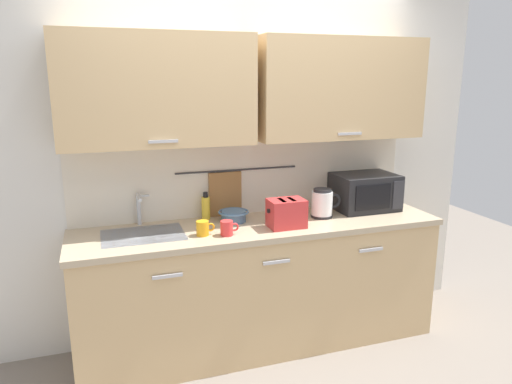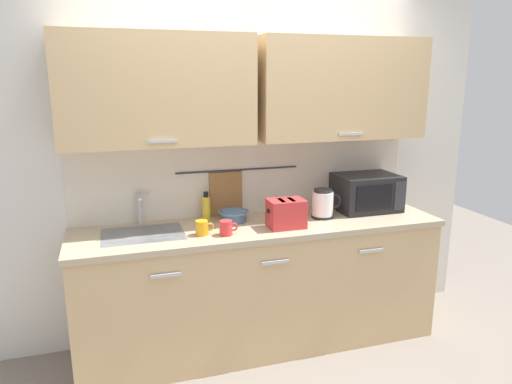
% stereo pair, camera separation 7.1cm
% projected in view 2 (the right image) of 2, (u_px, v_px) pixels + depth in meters
% --- Properties ---
extents(ground, '(8.00, 8.00, 0.00)m').
position_uv_depth(ground, '(274.00, 365.00, 3.18)').
color(ground, slate).
extents(counter_unit, '(2.53, 0.64, 0.90)m').
position_uv_depth(counter_unit, '(259.00, 284.00, 3.35)').
color(counter_unit, tan).
rests_on(counter_unit, ground).
extents(back_wall_assembly, '(3.70, 0.41, 2.50)m').
position_uv_depth(back_wall_assembly, '(250.00, 130.00, 3.32)').
color(back_wall_assembly, silver).
rests_on(back_wall_assembly, ground).
extents(sink_faucet, '(0.09, 0.17, 0.22)m').
position_uv_depth(sink_faucet, '(140.00, 204.00, 3.20)').
color(sink_faucet, '#B2B5BA').
rests_on(sink_faucet, counter_unit).
extents(microwave, '(0.46, 0.35, 0.27)m').
position_uv_depth(microwave, '(366.00, 192.00, 3.57)').
color(microwave, black).
rests_on(microwave, counter_unit).
extents(electric_kettle, '(0.23, 0.16, 0.21)m').
position_uv_depth(electric_kettle, '(323.00, 204.00, 3.38)').
color(electric_kettle, black).
rests_on(electric_kettle, counter_unit).
extents(dish_soap_bottle, '(0.06, 0.06, 0.20)m').
position_uv_depth(dish_soap_bottle, '(206.00, 207.00, 3.35)').
color(dish_soap_bottle, yellow).
rests_on(dish_soap_bottle, counter_unit).
extents(mug_near_sink, '(0.12, 0.08, 0.09)m').
position_uv_depth(mug_near_sink, '(202.00, 228.00, 3.01)').
color(mug_near_sink, orange).
rests_on(mug_near_sink, counter_unit).
extents(mixing_bowl, '(0.21, 0.21, 0.08)m').
position_uv_depth(mixing_bowl, '(234.00, 215.00, 3.30)').
color(mixing_bowl, '#4C7093').
rests_on(mixing_bowl, counter_unit).
extents(toaster, '(0.26, 0.17, 0.19)m').
position_uv_depth(toaster, '(286.00, 213.00, 3.16)').
color(toaster, red).
rests_on(toaster, counter_unit).
extents(mug_by_kettle, '(0.12, 0.08, 0.09)m').
position_uv_depth(mug_by_kettle, '(226.00, 228.00, 3.01)').
color(mug_by_kettle, red).
rests_on(mug_by_kettle, counter_unit).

